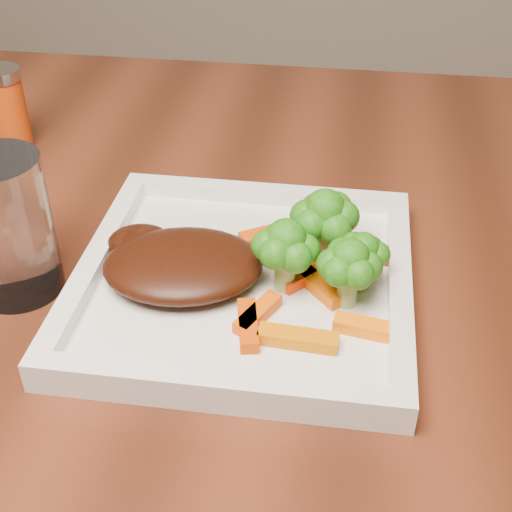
# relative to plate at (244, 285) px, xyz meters

# --- Properties ---
(plate) EXTENTS (0.27, 0.27, 0.01)m
(plate) POSITION_rel_plate_xyz_m (0.00, 0.00, 0.00)
(plate) COLOR white
(plate) RESTS_ON dining_table
(steak) EXTENTS (0.15, 0.12, 0.03)m
(steak) POSITION_rel_plate_xyz_m (-0.05, -0.01, 0.02)
(steak) COLOR #381308
(steak) RESTS_ON plate
(broccoli_0) EXTENTS (0.08, 0.08, 0.07)m
(broccoli_0) POSITION_rel_plate_xyz_m (0.06, 0.04, 0.04)
(broccoli_0) COLOR #227012
(broccoli_0) RESTS_ON plate
(broccoli_1) EXTENTS (0.06, 0.06, 0.06)m
(broccoli_1) POSITION_rel_plate_xyz_m (0.09, 0.00, 0.04)
(broccoli_1) COLOR #1E6310
(broccoli_1) RESTS_ON plate
(broccoli_2) EXTENTS (0.06, 0.06, 0.06)m
(broccoli_2) POSITION_rel_plate_xyz_m (0.08, -0.02, 0.04)
(broccoli_2) COLOR #156711
(broccoli_2) RESTS_ON plate
(broccoli_3) EXTENTS (0.07, 0.07, 0.06)m
(broccoli_3) POSITION_rel_plate_xyz_m (0.03, -0.01, 0.04)
(broccoli_3) COLOR #316010
(broccoli_3) RESTS_ON plate
(carrot_0) EXTENTS (0.06, 0.02, 0.01)m
(carrot_0) POSITION_rel_plate_xyz_m (0.05, -0.07, 0.01)
(carrot_0) COLOR #D66B03
(carrot_0) RESTS_ON plate
(carrot_1) EXTENTS (0.06, 0.02, 0.01)m
(carrot_1) POSITION_rel_plate_xyz_m (0.10, -0.05, 0.01)
(carrot_1) COLOR #FF6E04
(carrot_1) RESTS_ON plate
(carrot_2) EXTENTS (0.03, 0.05, 0.01)m
(carrot_2) POSITION_rel_plate_xyz_m (0.02, -0.05, 0.01)
(carrot_2) COLOR #EA4F03
(carrot_2) RESTS_ON plate
(carrot_3) EXTENTS (0.06, 0.02, 0.01)m
(carrot_3) POSITION_rel_plate_xyz_m (0.10, 0.04, 0.01)
(carrot_3) COLOR #F31103
(carrot_3) RESTS_ON plate
(carrot_4) EXTENTS (0.06, 0.05, 0.01)m
(carrot_4) POSITION_rel_plate_xyz_m (0.02, 0.06, 0.01)
(carrot_4) COLOR #D43F03
(carrot_4) RESTS_ON plate
(carrot_5) EXTENTS (0.05, 0.05, 0.01)m
(carrot_5) POSITION_rel_plate_xyz_m (0.06, -0.01, 0.01)
(carrot_5) COLOR #E85B03
(carrot_5) RESTS_ON plate
(carrot_6) EXTENTS (0.05, 0.05, 0.01)m
(carrot_6) POSITION_rel_plate_xyz_m (0.05, 0.01, 0.01)
(carrot_6) COLOR #EE3703
(carrot_6) RESTS_ON plate
(spice_shaker) EXTENTS (0.05, 0.05, 0.09)m
(spice_shaker) POSITION_rel_plate_xyz_m (-0.30, 0.22, 0.04)
(spice_shaker) COLOR #B8380A
(spice_shaker) RESTS_ON dining_table
(drinking_glass) EXTENTS (0.09, 0.09, 0.12)m
(drinking_glass) POSITION_rel_plate_xyz_m (-0.19, -0.02, 0.05)
(drinking_glass) COLOR silver
(drinking_glass) RESTS_ON dining_table
(carrot_7) EXTENTS (0.02, 0.05, 0.01)m
(carrot_7) POSITION_rel_plate_xyz_m (0.01, -0.06, 0.01)
(carrot_7) COLOR #C73C03
(carrot_7) RESTS_ON plate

